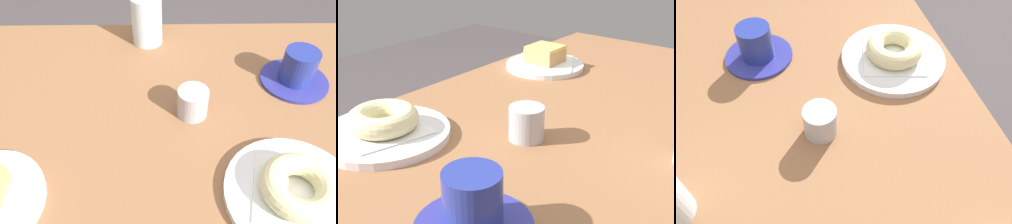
{
  "view_description": "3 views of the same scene",
  "coord_description": "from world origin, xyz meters",
  "views": [
    {
      "loc": [
        -0.05,
        0.46,
        1.22
      ],
      "look_at": [
        -0.06,
        0.04,
        0.77
      ],
      "focal_mm": 34.03,
      "sensor_mm": 36.0,
      "label": 1
    },
    {
      "loc": [
        -0.66,
        -0.39,
        1.09
      ],
      "look_at": [
        -0.12,
        0.04,
        0.78
      ],
      "focal_mm": 46.28,
      "sensor_mm": 36.0,
      "label": 2
    },
    {
      "loc": [
        0.26,
        -0.04,
        1.25
      ],
      "look_at": [
        -0.11,
        0.05,
        0.78
      ],
      "focal_mm": 35.54,
      "sensor_mm": 36.0,
      "label": 3
    }
  ],
  "objects": [
    {
      "name": "plate_sugar_ring",
      "position": [
        -0.26,
        0.2,
        0.74
      ],
      "size": [
        0.23,
        0.23,
        0.01
      ],
      "primitive_type": "cylinder",
      "color": "white",
      "rests_on": "table"
    },
    {
      "name": "plate_glazed_square",
      "position": [
        0.25,
        0.21,
        0.74
      ],
      "size": [
        0.2,
        0.2,
        0.01
      ],
      "primitive_type": "cylinder",
      "color": "white",
      "rests_on": "table"
    },
    {
      "name": "napkin_sugar_ring",
      "position": [
        -0.26,
        0.2,
        0.75
      ],
      "size": [
        0.16,
        0.16,
        0.0
      ],
      "primitive_type": "cube",
      "rotation": [
        0.0,
        0.0,
        -0.24
      ],
      "color": "white",
      "rests_on": "plate_sugar_ring"
    },
    {
      "name": "donut_sugar_ring",
      "position": [
        -0.26,
        0.2,
        0.77
      ],
      "size": [
        0.12,
        0.12,
        0.04
      ],
      "primitive_type": "torus",
      "color": "beige",
      "rests_on": "napkin_sugar_ring"
    },
    {
      "name": "coffee_cup",
      "position": [
        -0.35,
        -0.09,
        0.77
      ],
      "size": [
        0.15,
        0.15,
        0.08
      ],
      "color": "navy",
      "rests_on": "table"
    },
    {
      "name": "table",
      "position": [
        0.0,
        0.0,
        0.62
      ],
      "size": [
        1.29,
        0.68,
        0.74
      ],
      "color": "#8C5D3C",
      "rests_on": "ground_plane"
    },
    {
      "name": "sugar_jar",
      "position": [
        -0.11,
        0.01,
        0.77
      ],
      "size": [
        0.06,
        0.06,
        0.06
      ],
      "primitive_type": "cylinder",
      "color": "#B1B2BA",
      "rests_on": "table"
    },
    {
      "name": "napkin_glazed_square",
      "position": [
        0.25,
        0.21,
        0.75
      ],
      "size": [
        0.19,
        0.19,
        0.0
      ],
      "primitive_type": "cube",
      "rotation": [
        0.0,
        0.0,
        0.51
      ],
      "color": "white",
      "rests_on": "plate_glazed_square"
    },
    {
      "name": "donut_glazed_square",
      "position": [
        0.25,
        0.21,
        0.77
      ],
      "size": [
        0.08,
        0.08,
        0.04
      ],
      "color": "tan",
      "rests_on": "napkin_glazed_square"
    }
  ]
}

